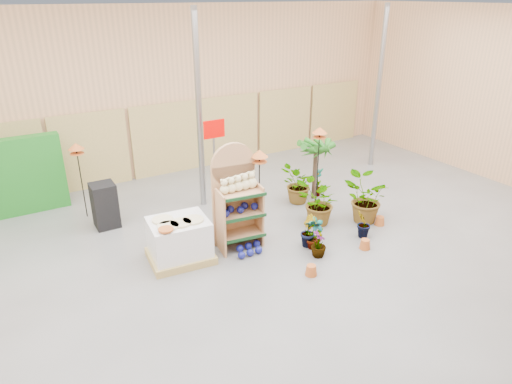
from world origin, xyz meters
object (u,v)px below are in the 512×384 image
pallet_stack (179,240)px  potted_plant_2 (318,203)px  display_shelf (236,200)px  bird_table_front (259,157)px

pallet_stack → potted_plant_2: size_ratio=1.25×
display_shelf → potted_plant_2: bearing=1.7°
bird_table_front → potted_plant_2: size_ratio=1.90×
display_shelf → bird_table_front: size_ratio=1.10×
pallet_stack → bird_table_front: size_ratio=0.66×
pallet_stack → bird_table_front: bearing=4.5°
display_shelf → pallet_stack: (-1.23, 0.01, -0.56)m
display_shelf → potted_plant_2: size_ratio=2.09×
bird_table_front → potted_plant_2: 1.92m
pallet_stack → potted_plant_2: 3.17m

